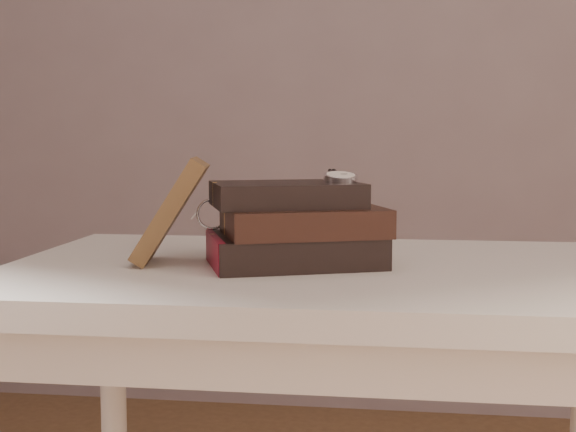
# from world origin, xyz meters

# --- Properties ---
(back_wall) EXTENTS (3.50, 0.02, 2.70)m
(back_wall) POSITION_xyz_m (0.00, 1.75, 1.35)
(back_wall) COLOR gray
(back_wall) RESTS_ON ground
(table) EXTENTS (1.00, 0.60, 0.75)m
(table) POSITION_xyz_m (0.00, 0.35, 0.66)
(table) COLOR beige
(table) RESTS_ON ground
(book_stack) EXTENTS (0.30, 0.25, 0.13)m
(book_stack) POSITION_xyz_m (-0.06, 0.34, 0.81)
(book_stack) COLOR black
(book_stack) RESTS_ON table
(journal) EXTENTS (0.13, 0.13, 0.16)m
(journal) POSITION_xyz_m (-0.25, 0.33, 0.83)
(journal) COLOR #452F1A
(journal) RESTS_ON table
(pocket_watch) EXTENTS (0.07, 0.16, 0.02)m
(pocket_watch) POSITION_xyz_m (0.01, 0.36, 0.88)
(pocket_watch) COLOR silver
(pocket_watch) RESTS_ON book_stack
(eyeglasses) EXTENTS (0.14, 0.15, 0.05)m
(eyeglasses) POSITION_xyz_m (-0.17, 0.39, 0.82)
(eyeglasses) COLOR silver
(eyeglasses) RESTS_ON book_stack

